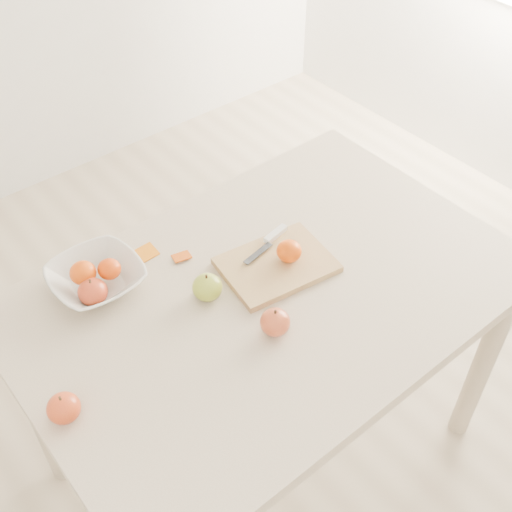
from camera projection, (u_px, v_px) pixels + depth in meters
ground at (266, 448)px, 2.06m from camera, size 3.50×3.50×0.00m
table at (269, 315)px, 1.60m from camera, size 1.20×0.80×0.75m
cutting_board at (277, 265)px, 1.58m from camera, size 0.29×0.23×0.02m
board_tangerine at (289, 251)px, 1.56m from camera, size 0.06×0.06×0.05m
fruit_bowl at (97, 278)px, 1.52m from camera, size 0.22×0.22×0.05m
bowl_tangerine_near at (83, 273)px, 1.50m from camera, size 0.06×0.06×0.06m
bowl_tangerine_far at (109, 269)px, 1.51m from camera, size 0.06×0.06×0.05m
orange_peel_a at (145, 255)px, 1.61m from camera, size 0.06×0.05×0.01m
orange_peel_b at (182, 257)px, 1.61m from camera, size 0.05×0.04×0.01m
paring_knife at (273, 237)px, 1.63m from camera, size 0.17×0.06×0.01m
apple_green at (207, 287)px, 1.49m from camera, size 0.07×0.07×0.06m
apple_red_e at (275, 322)px, 1.42m from camera, size 0.07×0.07×0.06m
apple_red_a at (93, 292)px, 1.48m from camera, size 0.07×0.07×0.06m
apple_red_d at (64, 408)px, 1.26m from camera, size 0.07×0.07×0.06m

